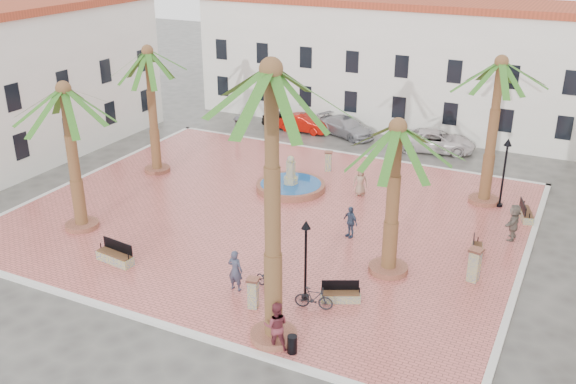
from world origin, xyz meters
name	(u,v)px	position (x,y,z in m)	size (l,w,h in m)	color
ground	(271,216)	(0.00, 0.00, 0.00)	(120.00, 120.00, 0.00)	#56544F
plaza	(271,215)	(0.00, 0.00, 0.07)	(26.00, 22.00, 0.15)	#D1625B
kerb_n	(346,154)	(0.00, 11.00, 0.08)	(26.30, 0.30, 0.16)	silver
kerb_s	(144,319)	(0.00, -11.00, 0.08)	(26.30, 0.30, 0.16)	silver
kerb_e	(523,268)	(13.00, 0.00, 0.08)	(0.30, 22.30, 0.16)	silver
kerb_w	(87,176)	(-13.00, 0.00, 0.08)	(0.30, 22.30, 0.16)	silver
building_north	(391,61)	(0.00, 19.99, 4.77)	(30.40, 7.40, 9.50)	white
building_west	(4,88)	(-19.00, 0.00, 5.02)	(6.40, 24.40, 10.00)	white
fountain	(291,185)	(-0.55, 3.50, 0.44)	(4.07, 4.07, 2.10)	#9A5641
palm_nw	(149,65)	(-9.44, 2.49, 6.85)	(5.19, 5.19, 7.92)	#9A5641
palm_sw	(66,107)	(-7.98, -5.80, 6.53)	(5.53, 5.53, 7.65)	#9A5641
palm_s	(271,101)	(5.30, -9.93, 9.34)	(5.79, 5.79, 10.64)	#9A5641
palm_e	(397,148)	(7.59, -3.14, 6.03)	(5.75, 5.75, 7.17)	#9A5641
palm_ne	(499,79)	(9.99, 6.65, 7.13)	(5.46, 5.46, 8.26)	#9A5641
bench_s	(115,257)	(-3.97, -7.95, 0.44)	(1.99, 0.82, 1.02)	gray
bench_se	(340,296)	(6.58, -6.40, 0.40)	(1.70, 1.19, 0.87)	gray
bench_e	(476,251)	(10.87, 0.05, 0.39)	(0.75, 1.66, 0.85)	gray
bench_ne	(526,214)	(12.38, 5.42, 0.41)	(1.01, 1.81, 0.91)	gray
lamppost_s	(306,246)	(5.18, -6.85, 2.59)	(0.39, 0.39, 3.60)	black
lamppost_e	(505,161)	(10.88, 6.45, 2.81)	(0.43, 0.43, 3.93)	black
bollard_se	(253,292)	(3.58, -8.41, 0.85)	(0.57, 0.57, 1.35)	gray
bollard_n	(328,161)	(0.24, 7.30, 0.82)	(0.56, 0.56, 1.29)	gray
bollard_e	(475,264)	(11.19, -2.31, 0.96)	(0.65, 0.65, 1.56)	gray
litter_bin	(292,344)	(6.30, -10.40, 0.50)	(0.36, 0.36, 0.71)	black
cyclist_a	(235,270)	(2.23, -7.54, 1.09)	(0.68, 0.45, 1.87)	#35384C
bicycle_a	(269,281)	(3.51, -6.94, 0.57)	(0.56, 1.62, 0.85)	black
cyclist_b	(276,326)	(5.64, -10.40, 1.11)	(0.93, 0.73, 1.92)	maroon
bicycle_b	(314,298)	(5.82, -7.41, 0.63)	(0.45, 1.59, 0.96)	black
pedestrian_fountain_a	(360,181)	(3.39, 4.54, 0.98)	(0.82, 0.53, 1.67)	#9D7A63
pedestrian_fountain_b	(350,222)	(4.79, -0.70, 0.97)	(0.96, 0.40, 1.64)	#34445F
pedestrian_north	(237,128)	(-8.20, 10.40, 0.99)	(1.09, 0.63, 1.68)	#414145
pedestrian_east	(514,222)	(12.09, 2.61, 1.08)	(1.73, 0.55, 1.86)	#6E6358
car_black	(286,120)	(-6.41, 14.67, 0.64)	(1.50, 3.73, 1.27)	black
car_red	(303,123)	(-4.85, 14.52, 0.65)	(1.37, 3.94, 1.30)	#A80E05
car_silver	(346,127)	(-1.61, 14.98, 0.68)	(1.92, 4.72, 1.37)	#9FA0A8
car_white	(436,141)	(5.25, 14.51, 0.73)	(2.41, 5.24, 1.45)	silver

